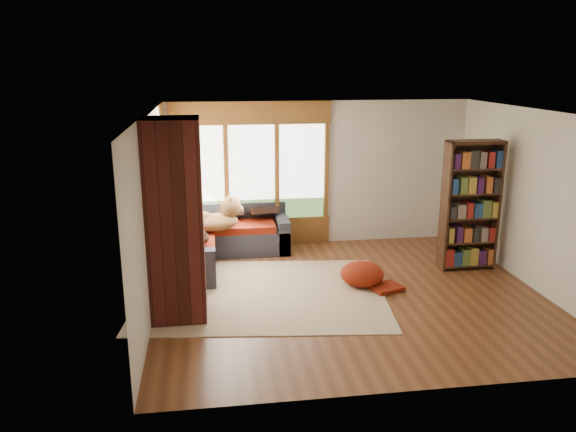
{
  "coord_description": "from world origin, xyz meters",
  "views": [
    {
      "loc": [
        -1.95,
        -7.32,
        3.24
      ],
      "look_at": [
        -0.77,
        0.95,
        0.95
      ],
      "focal_mm": 35.0,
      "sensor_mm": 36.0,
      "label": 1
    }
  ],
  "objects_px": {
    "pouf": "(362,273)",
    "dog_brindle": "(190,231)",
    "bookshelf": "(470,206)",
    "brick_chimney": "(175,221)",
    "dog_tan": "(217,216)",
    "sectional_sofa": "(212,244)",
    "area_rug": "(262,293)"
  },
  "relations": [
    {
      "from": "sectional_sofa",
      "to": "dog_brindle",
      "type": "xyz_separation_m",
      "value": [
        -0.32,
        -0.59,
        0.42
      ]
    },
    {
      "from": "brick_chimney",
      "to": "sectional_sofa",
      "type": "distance_m",
      "value": 2.32
    },
    {
      "from": "pouf",
      "to": "dog_brindle",
      "type": "xyz_separation_m",
      "value": [
        -2.54,
        0.78,
        0.54
      ]
    },
    {
      "from": "dog_tan",
      "to": "sectional_sofa",
      "type": "bearing_deg",
      "value": -177.39
    },
    {
      "from": "bookshelf",
      "to": "dog_brindle",
      "type": "bearing_deg",
      "value": 176.1
    },
    {
      "from": "bookshelf",
      "to": "dog_tan",
      "type": "relative_size",
      "value": 2.18
    },
    {
      "from": "sectional_sofa",
      "to": "pouf",
      "type": "height_order",
      "value": "sectional_sofa"
    },
    {
      "from": "bookshelf",
      "to": "dog_brindle",
      "type": "height_order",
      "value": "bookshelf"
    },
    {
      "from": "sectional_sofa",
      "to": "bookshelf",
      "type": "xyz_separation_m",
      "value": [
        4.09,
        -0.89,
        0.74
      ]
    },
    {
      "from": "brick_chimney",
      "to": "pouf",
      "type": "height_order",
      "value": "brick_chimney"
    },
    {
      "from": "sectional_sofa",
      "to": "dog_brindle",
      "type": "distance_m",
      "value": 0.79
    },
    {
      "from": "brick_chimney",
      "to": "dog_tan",
      "type": "xyz_separation_m",
      "value": [
        0.56,
        2.07,
        -0.52
      ]
    },
    {
      "from": "dog_tan",
      "to": "pouf",
      "type": "bearing_deg",
      "value": -42.68
    },
    {
      "from": "bookshelf",
      "to": "pouf",
      "type": "xyz_separation_m",
      "value": [
        -1.87,
        -0.47,
        -0.85
      ]
    },
    {
      "from": "brick_chimney",
      "to": "pouf",
      "type": "distance_m",
      "value": 2.97
    },
    {
      "from": "area_rug",
      "to": "dog_tan",
      "type": "height_order",
      "value": "dog_tan"
    },
    {
      "from": "pouf",
      "to": "bookshelf",
      "type": "bearing_deg",
      "value": 14.23
    },
    {
      "from": "dog_brindle",
      "to": "sectional_sofa",
      "type": "bearing_deg",
      "value": -61.51
    },
    {
      "from": "area_rug",
      "to": "sectional_sofa",
      "type": "bearing_deg",
      "value": 115.49
    },
    {
      "from": "brick_chimney",
      "to": "dog_brindle",
      "type": "xyz_separation_m",
      "value": [
        0.13,
        1.46,
        -0.57
      ]
    },
    {
      "from": "bookshelf",
      "to": "dog_tan",
      "type": "height_order",
      "value": "bookshelf"
    },
    {
      "from": "area_rug",
      "to": "dog_brindle",
      "type": "distance_m",
      "value": 1.53
    },
    {
      "from": "pouf",
      "to": "dog_tan",
      "type": "relative_size",
      "value": 0.69
    },
    {
      "from": "brick_chimney",
      "to": "dog_brindle",
      "type": "height_order",
      "value": "brick_chimney"
    },
    {
      "from": "bookshelf",
      "to": "area_rug",
      "type": "bearing_deg",
      "value": -170.2
    },
    {
      "from": "pouf",
      "to": "dog_brindle",
      "type": "relative_size",
      "value": 0.84
    },
    {
      "from": "sectional_sofa",
      "to": "dog_tan",
      "type": "height_order",
      "value": "dog_tan"
    },
    {
      "from": "area_rug",
      "to": "dog_brindle",
      "type": "bearing_deg",
      "value": 139.08
    },
    {
      "from": "bookshelf",
      "to": "brick_chimney",
      "type": "bearing_deg",
      "value": -165.69
    },
    {
      "from": "bookshelf",
      "to": "pouf",
      "type": "bearing_deg",
      "value": -165.77
    },
    {
      "from": "dog_brindle",
      "to": "pouf",
      "type": "bearing_deg",
      "value": -140.06
    },
    {
      "from": "brick_chimney",
      "to": "dog_tan",
      "type": "height_order",
      "value": "brick_chimney"
    }
  ]
}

